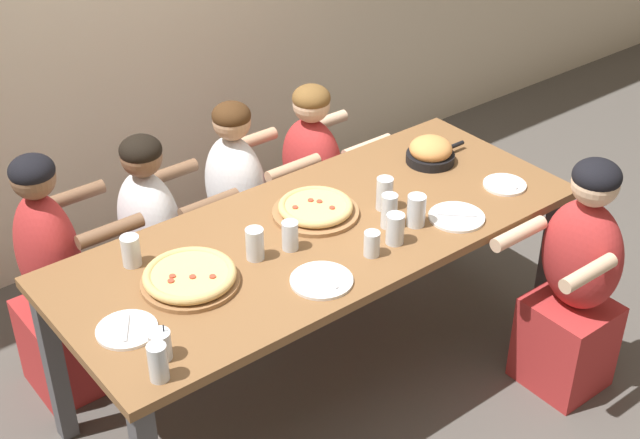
% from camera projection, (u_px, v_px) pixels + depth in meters
% --- Properties ---
extents(ground_plane, '(18.00, 18.00, 0.00)m').
position_uv_depth(ground_plane, '(320.00, 378.00, 3.99)').
color(ground_plane, '#514C47').
rests_on(ground_plane, ground).
extents(dining_table, '(2.18, 0.89, 0.79)m').
position_uv_depth(dining_table, '(320.00, 247.00, 3.61)').
color(dining_table, brown).
rests_on(dining_table, ground).
extents(pizza_board_main, '(0.36, 0.36, 0.05)m').
position_uv_depth(pizza_board_main, '(316.00, 209.00, 3.65)').
color(pizza_board_main, '#996B42').
rests_on(pizza_board_main, dining_table).
extents(pizza_board_second, '(0.37, 0.37, 0.06)m').
position_uv_depth(pizza_board_second, '(190.00, 277.00, 3.25)').
color(pizza_board_second, '#996B42').
rests_on(pizza_board_second, dining_table).
extents(skillet_bowl, '(0.32, 0.22, 0.12)m').
position_uv_depth(skillet_bowl, '(431.00, 152.00, 4.02)').
color(skillet_bowl, black).
rests_on(skillet_bowl, dining_table).
extents(empty_plate_a, '(0.23, 0.23, 0.02)m').
position_uv_depth(empty_plate_a, '(322.00, 280.00, 3.27)').
color(empty_plate_a, white).
rests_on(empty_plate_a, dining_table).
extents(empty_plate_b, '(0.19, 0.19, 0.02)m').
position_uv_depth(empty_plate_b, '(505.00, 185.00, 3.86)').
color(empty_plate_b, white).
rests_on(empty_plate_b, dining_table).
extents(empty_plate_c, '(0.21, 0.21, 0.02)m').
position_uv_depth(empty_plate_c, '(127.00, 330.00, 3.03)').
color(empty_plate_c, white).
rests_on(empty_plate_c, dining_table).
extents(empty_plate_d, '(0.23, 0.23, 0.02)m').
position_uv_depth(empty_plate_d, '(457.00, 217.00, 3.64)').
color(empty_plate_d, white).
rests_on(empty_plate_d, dining_table).
extents(cocktail_glass_blue, '(0.08, 0.08, 0.13)m').
position_uv_depth(cocktail_glass_blue, '(160.00, 346.00, 2.90)').
color(cocktail_glass_blue, silver).
rests_on(cocktail_glass_blue, dining_table).
extents(drinking_glass_a, '(0.06, 0.06, 0.12)m').
position_uv_depth(drinking_glass_a, '(290.00, 237.00, 3.43)').
color(drinking_glass_a, silver).
rests_on(drinking_glass_a, dining_table).
extents(drinking_glass_b, '(0.07, 0.07, 0.12)m').
position_uv_depth(drinking_glass_b, '(131.00, 252.00, 3.34)').
color(drinking_glass_b, silver).
rests_on(drinking_glass_b, dining_table).
extents(drinking_glass_c, '(0.06, 0.06, 0.10)m').
position_uv_depth(drinking_glass_c, '(372.00, 245.00, 3.40)').
color(drinking_glass_c, silver).
rests_on(drinking_glass_c, dining_table).
extents(drinking_glass_d, '(0.08, 0.08, 0.13)m').
position_uv_depth(drinking_glass_d, '(416.00, 212.00, 3.57)').
color(drinking_glass_d, silver).
rests_on(drinking_glass_d, dining_table).
extents(drinking_glass_e, '(0.07, 0.07, 0.14)m').
position_uv_depth(drinking_glass_e, '(385.00, 195.00, 3.67)').
color(drinking_glass_e, silver).
rests_on(drinking_glass_e, dining_table).
extents(drinking_glass_f, '(0.06, 0.06, 0.13)m').
position_uv_depth(drinking_glass_f, '(158.00, 365.00, 2.81)').
color(drinking_glass_f, silver).
rests_on(drinking_glass_f, dining_table).
extents(drinking_glass_g, '(0.07, 0.07, 0.13)m').
position_uv_depth(drinking_glass_g, '(395.00, 230.00, 3.46)').
color(drinking_glass_g, silver).
rests_on(drinking_glass_g, dining_table).
extents(drinking_glass_h, '(0.07, 0.07, 0.13)m').
position_uv_depth(drinking_glass_h, '(256.00, 246.00, 3.37)').
color(drinking_glass_h, silver).
rests_on(drinking_glass_h, dining_table).
extents(drinking_glass_i, '(0.07, 0.07, 0.15)m').
position_uv_depth(drinking_glass_i, '(389.00, 212.00, 3.56)').
color(drinking_glass_i, silver).
rests_on(drinking_glass_i, dining_table).
extents(diner_far_center, '(0.51, 0.40, 1.10)m').
position_uv_depth(diner_far_center, '(238.00, 220.00, 4.19)').
color(diner_far_center, silver).
rests_on(diner_far_center, ground).
extents(diner_far_midright, '(0.51, 0.40, 1.06)m').
position_uv_depth(diner_far_midright, '(313.00, 193.00, 4.43)').
color(diner_far_midright, '#B22D2D').
rests_on(diner_far_midright, ground).
extents(diner_near_right, '(0.51, 0.40, 1.11)m').
position_uv_depth(diner_near_right, '(575.00, 288.00, 3.72)').
color(diner_near_right, '#B22D2D').
rests_on(diner_near_right, ground).
extents(diner_far_left, '(0.51, 0.40, 1.14)m').
position_uv_depth(diner_far_left, '(56.00, 289.00, 3.70)').
color(diner_far_left, '#B22D2D').
rests_on(diner_far_left, ground).
extents(diner_far_midleft, '(0.51, 0.40, 1.08)m').
position_uv_depth(diner_far_midleft, '(154.00, 255.00, 3.96)').
color(diner_far_midleft, silver).
rests_on(diner_far_midleft, ground).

